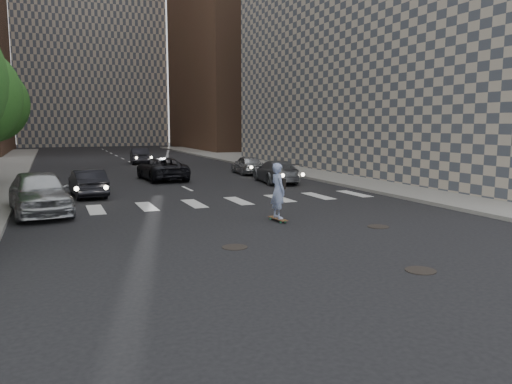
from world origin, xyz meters
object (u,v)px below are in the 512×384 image
traffic_car_a (88,183)px  traffic_car_b (276,171)px  silver_sedan (39,192)px  traffic_car_c (162,169)px  skateboarder (278,191)px  traffic_car_e (139,156)px  traffic_car_d (247,165)px

traffic_car_a → traffic_car_b: bearing=-175.0°
silver_sedan → traffic_car_c: 11.83m
skateboarder → traffic_car_c: (-1.03, 14.44, -0.39)m
traffic_car_e → skateboarder: bearing=95.2°
traffic_car_c → traffic_car_d: size_ratio=1.31×
traffic_car_a → traffic_car_c: 7.26m
skateboarder → traffic_car_b: (4.76, 10.56, -0.42)m
skateboarder → traffic_car_d: (5.08, 15.86, -0.43)m
silver_sedan → traffic_car_b: bearing=18.4°
skateboarder → traffic_car_a: size_ratio=0.53×
traffic_car_b → traffic_car_e: (-4.92, 17.30, 0.02)m
skateboarder → traffic_car_b: skateboarder is taller
traffic_car_a → traffic_car_b: (10.42, 1.70, 0.01)m
traffic_car_c → skateboarder: bearing=90.6°
skateboarder → traffic_car_c: bearing=89.9°
traffic_car_a → silver_sedan: bearing=60.4°
silver_sedan → traffic_car_e: silver_sedan is taller
silver_sedan → traffic_car_b: silver_sedan is taller
traffic_car_a → traffic_car_d: bearing=-151.2°
skateboarder → traffic_car_c: 14.48m
skateboarder → silver_sedan: 8.96m
silver_sedan → traffic_car_d: bearing=34.2°
traffic_car_c → traffic_car_d: 6.27m
traffic_car_b → traffic_car_c: bearing=-27.0°
traffic_car_b → traffic_car_d: bearing=-86.6°
silver_sedan → traffic_car_d: (12.75, 11.22, -0.19)m
skateboarder → traffic_car_b: 11.59m
traffic_car_a → traffic_car_d: 12.83m
traffic_car_a → traffic_car_e: traffic_car_e is taller
traffic_car_d → traffic_car_e: size_ratio=0.92×
silver_sedan → traffic_car_e: bearing=65.0°
traffic_car_b → traffic_car_c: size_ratio=0.91×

